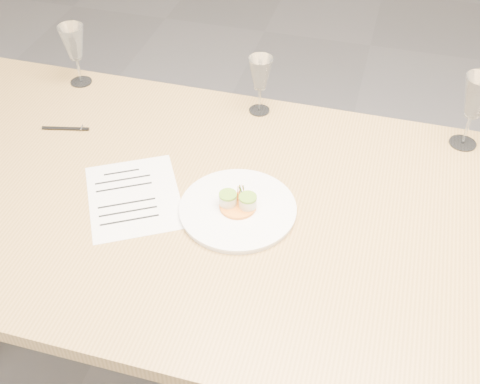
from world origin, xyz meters
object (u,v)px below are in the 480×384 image
(dinner_plate, at_px, (238,208))
(ballpoint_pen, at_px, (66,128))
(dining_table, at_px, (306,239))
(wine_glass_1, at_px, (260,75))
(wine_glass_2, at_px, (477,98))
(recipe_sheet, at_px, (134,197))
(wine_glass_0, at_px, (73,44))

(dinner_plate, distance_m, ballpoint_pen, 0.62)
(dining_table, bearing_deg, dinner_plate, -174.30)
(wine_glass_1, xyz_separation_m, wine_glass_2, (0.61, -0.00, 0.03))
(dinner_plate, bearing_deg, wine_glass_1, 97.29)
(ballpoint_pen, xyz_separation_m, wine_glass_1, (0.53, 0.25, 0.12))
(dining_table, height_order, dinner_plate, dinner_plate)
(dinner_plate, height_order, wine_glass_1, wine_glass_1)
(recipe_sheet, height_order, ballpoint_pen, ballpoint_pen)
(ballpoint_pen, distance_m, wine_glass_1, 0.60)
(dining_table, xyz_separation_m, recipe_sheet, (-0.46, -0.04, 0.07))
(dining_table, height_order, wine_glass_2, wine_glass_2)
(dinner_plate, xyz_separation_m, ballpoint_pen, (-0.59, 0.20, -0.01))
(dining_table, distance_m, wine_glass_2, 0.61)
(wine_glass_2, bearing_deg, ballpoint_pen, -167.76)
(recipe_sheet, height_order, wine_glass_1, wine_glass_1)
(dining_table, height_order, wine_glass_1, wine_glass_1)
(dining_table, relative_size, wine_glass_0, 12.03)
(dining_table, relative_size, recipe_sheet, 6.44)
(dining_table, relative_size, wine_glass_1, 13.11)
(wine_glass_0, bearing_deg, wine_glass_1, -0.09)
(wine_glass_2, bearing_deg, wine_glass_1, 179.80)
(dining_table, bearing_deg, wine_glass_2, 48.94)
(dinner_plate, relative_size, ballpoint_pen, 2.14)
(ballpoint_pen, xyz_separation_m, wine_glass_0, (-0.07, 0.25, 0.13))
(dining_table, distance_m, wine_glass_1, 0.53)
(wine_glass_2, bearing_deg, dining_table, -131.06)
(dinner_plate, distance_m, wine_glass_0, 0.81)
(dinner_plate, bearing_deg, wine_glass_2, 38.97)
(wine_glass_1, bearing_deg, ballpoint_pen, -154.86)
(recipe_sheet, distance_m, wine_glass_2, 0.96)
(wine_glass_0, bearing_deg, recipe_sheet, -50.57)
(wine_glass_1, bearing_deg, recipe_sheet, -115.32)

